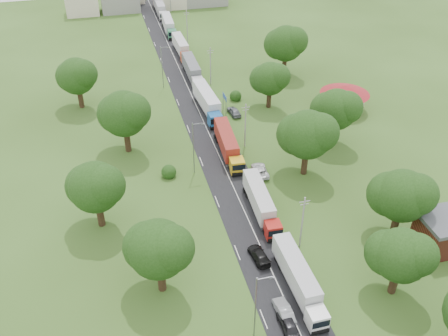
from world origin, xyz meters
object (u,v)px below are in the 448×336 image
object	(u,v)px
truck_0	(299,278)
info_sign	(225,100)
car_lane_mid	(284,311)
car_lane_front	(288,324)

from	to	relation	value
truck_0	info_sign	bearing A→B (deg)	86.54
info_sign	car_lane_mid	world-z (taller)	info_sign
car_lane_front	car_lane_mid	distance (m)	2.01
car_lane_mid	car_lane_front	bearing A→B (deg)	83.91
truck_0	car_lane_front	xyz separation A→B (m)	(-3.38, -5.46, -1.34)
truck_0	car_lane_mid	xyz separation A→B (m)	(-3.21, -3.46, -1.35)
truck_0	car_lane_front	bearing A→B (deg)	-121.72
info_sign	car_lane_mid	xyz separation A→B (m)	(-6.20, -53.00, -2.25)
truck_0	car_lane_mid	bearing A→B (deg)	-132.79
info_sign	truck_0	bearing A→B (deg)	-93.46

